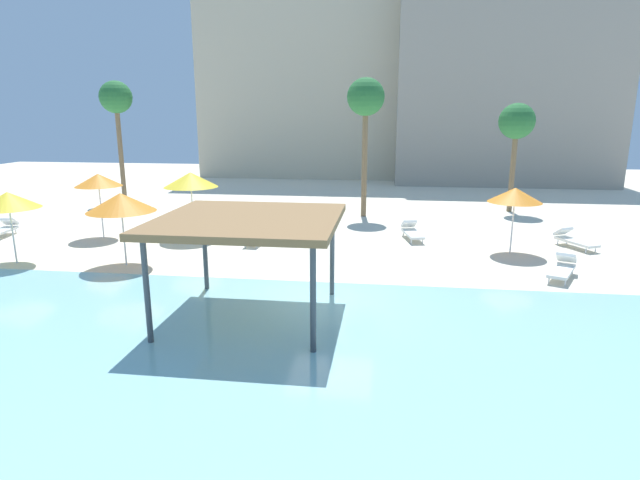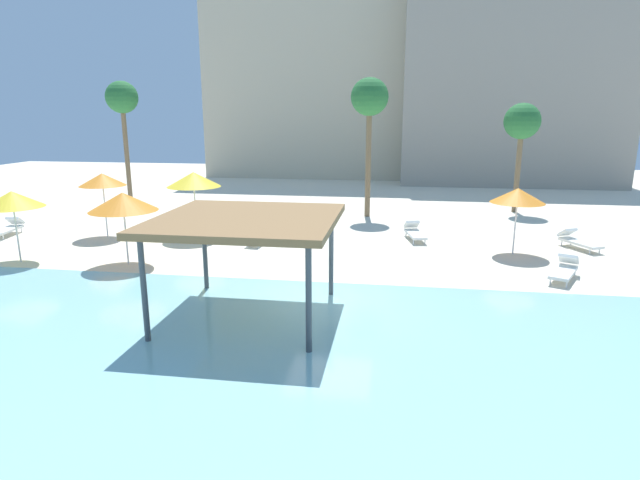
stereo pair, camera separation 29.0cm
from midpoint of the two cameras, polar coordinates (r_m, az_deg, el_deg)
name	(u,v)px [view 1 (the left image)]	position (r m, az deg, el deg)	size (l,w,h in m)	color
ground_plane	(331,300)	(15.17, 0.66, -6.63)	(80.00, 80.00, 0.00)	beige
lagoon_water	(301,393)	(10.45, -2.96, -16.49)	(44.00, 13.50, 0.04)	#8CC6CC
shade_pavilion	(249,223)	(13.39, -8.43, 1.89)	(4.57, 4.57, 2.72)	#42474C
beach_umbrella_yellow_0	(8,200)	(21.47, -31.43, 3.75)	(2.13, 2.13, 2.60)	silver
beach_umbrella_orange_1	(98,180)	(24.38, -23.53, 6.06)	(1.97, 1.97, 2.78)	silver
beach_umbrella_orange_2	(121,202)	(19.37, -21.46, 3.87)	(2.37, 2.37, 2.61)	silver
beach_umbrella_yellow_3	(191,180)	(23.00, -14.39, 6.44)	(2.30, 2.30, 2.85)	silver
beach_umbrella_orange_6	(515,195)	(21.04, 20.29, 4.66)	(2.02, 2.02, 2.55)	silver
lounge_chair_0	(258,235)	(21.89, -7.27, 0.55)	(0.73, 1.93, 0.74)	white
lounge_chair_2	(573,239)	(23.27, 25.78, 0.06)	(1.40, 1.96, 0.74)	white
lounge_chair_3	(563,268)	(18.82, 24.73, -2.81)	(1.38, 1.97, 0.74)	white
lounge_chair_4	(3,229)	(26.87, -31.79, 1.03)	(0.90, 1.97, 0.74)	white
lounge_chair_5	(412,231)	(22.68, 9.71, 0.93)	(0.98, 1.98, 0.74)	white
palm_tree_0	(517,124)	(30.19, 20.55, 11.90)	(1.90, 1.90, 5.85)	brown
palm_tree_1	(116,101)	(34.13, -21.76, 14.05)	(1.90, 1.90, 7.19)	brown
palm_tree_2	(366,101)	(27.07, 4.73, 15.01)	(1.90, 1.90, 7.06)	brown
hotel_block_0	(309,60)	(48.61, -1.36, 19.21)	(17.26, 11.01, 19.87)	beige
hotel_block_1	(499,89)	(45.47, 18.88, 15.45)	(16.10, 11.18, 14.43)	#9E9384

